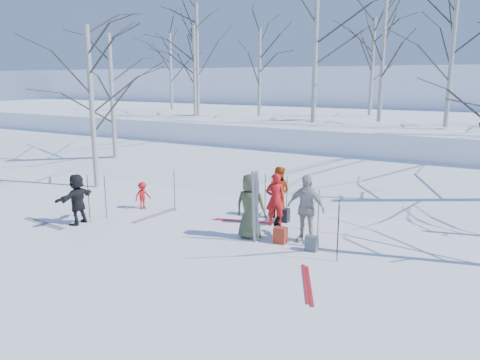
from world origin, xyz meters
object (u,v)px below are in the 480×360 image
Objects in this scene: backpack_grey at (312,243)px; backpack_dark at (283,215)px; skier_red_north at (275,199)px; skier_red_seated at (143,195)px; skier_redor_behind at (278,192)px; skier_grey_west at (77,199)px; dog at (279,226)px; skier_cream_east at (306,208)px; backpack_red at (280,235)px; skier_olive_center at (251,206)px.

backpack_dark reaches higher than backpack_grey.
skier_red_north reaches higher than skier_red_seated.
skier_redor_behind is 1.06× the size of skier_grey_west.
skier_red_seated is 0.60× the size of skier_grey_west.
skier_red_seated reaches higher than dog.
dog is (0.43, -0.65, -0.54)m from skier_red_north.
skier_red_north is 0.72m from backpack_dark.
skier_cream_east is 0.95m from backpack_red.
skier_red_north is at bearing -98.63° from dog.
skier_red_north is at bearing -66.17° from skier_red_seated.
skier_redor_behind is 0.78m from backpack_dark.
skier_cream_east is 3.31× the size of dog.
skier_red_seated is (-4.19, -1.39, -0.34)m from skier_redor_behind.
skier_redor_behind is 2.43m from backpack_red.
backpack_dark is (0.14, 1.76, -0.67)m from skier_olive_center.
skier_grey_west is at bearing -147.97° from backpack_dark.
skier_grey_west is 6.85m from backpack_grey.
backpack_red is at bearing 173.14° from backpack_grey.
skier_olive_center is 4.16× the size of backpack_red.
dog is (4.91, -0.08, -0.22)m from skier_red_seated.
skier_red_seated is 5.31m from backpack_red.
skier_olive_center is 0.98× the size of skier_cream_east.
skier_grey_west is at bearing -20.98° from dog.
backpack_grey is (0.40, -0.55, -0.70)m from skier_cream_east.
skier_olive_center reaches higher than skier_redor_behind.
dog reaches higher than backpack_grey.
backpack_grey is at bearing -48.55° from backpack_dark.
backpack_dark is at bearing 112.59° from backpack_red.
skier_red_north is 0.87× the size of skier_cream_east.
skier_redor_behind is 3.02m from backpack_grey.
backpack_grey is 0.95× the size of backpack_dark.
skier_olive_center is 3.26× the size of dog.
skier_red_north is 1.60m from backpack_red.
backpack_grey is (0.90, -0.11, -0.02)m from backpack_red.
backpack_dark is (4.54, 1.01, -0.24)m from skier_red_seated.
skier_cream_east is 6.57m from skier_grey_west.
skier_redor_behind is 2.93× the size of dog.
skier_cream_east is at bearing 102.21° from skier_grey_west.
backpack_red is (5.26, -0.71, -0.23)m from skier_red_seated.
skier_grey_west is 3.53× the size of backpack_red.
skier_grey_west is at bearing -168.62° from backpack_grey.
skier_red_north is at bearing 140.38° from backpack_grey.
skier_red_seated is 2.10× the size of backpack_red.
skier_grey_west is 2.77× the size of dog.
dog is 1.45m from backpack_grey.
skier_red_north is 1.74× the size of skier_red_seated.
skier_olive_center is 1.06m from dog.
skier_olive_center is 1.33m from skier_red_north.
backpack_dark is (-0.37, 1.09, -0.03)m from dog.
skier_redor_behind is at bearing 117.01° from backpack_red.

